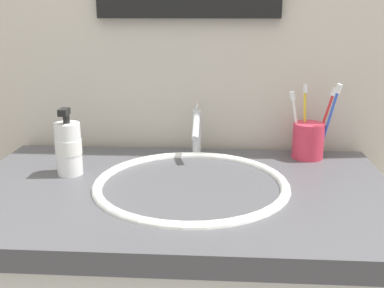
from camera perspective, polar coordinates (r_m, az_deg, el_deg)
name	(u,v)px	position (r m, az deg, el deg)	size (l,w,h in m)	color
tiled_wall_back	(189,22)	(1.32, -0.36, 14.82)	(2.19, 0.04, 2.40)	beige
sink_basin	(191,200)	(1.08, -0.10, -6.95)	(0.45, 0.45, 0.11)	white
faucet	(197,130)	(1.26, 0.56, 1.78)	(0.02, 0.13, 0.14)	silver
toothbrush_cup	(308,141)	(1.28, 14.15, 0.41)	(0.08, 0.08, 0.10)	#D8334C
toothbrush_red	(325,117)	(1.30, 16.15, 3.25)	(0.06, 0.02, 0.19)	red
toothbrush_yellow	(305,115)	(1.29, 13.75, 3.49)	(0.02, 0.04, 0.19)	yellow
toothbrush_white	(296,120)	(1.26, 12.69, 2.95)	(0.05, 0.01, 0.18)	white
toothbrush_blue	(330,117)	(1.26, 16.68, 3.25)	(0.05, 0.04, 0.20)	blue
soap_dispenser	(69,148)	(1.16, -15.01, -0.42)	(0.06, 0.06, 0.17)	white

